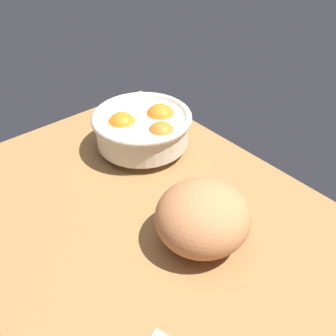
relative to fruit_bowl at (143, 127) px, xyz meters
The scene contains 3 objects.
ground_plane 22.34cm from the fruit_bowl, 37.64° to the right, with size 82.64×61.07×3.00cm, color olive.
fruit_bowl is the anchor object (origin of this frame).
bread_loaf 30.25cm from the fruit_bowl, 18.11° to the right, with size 16.47×16.14×11.23cm, color #C97B4A.
Camera 1 is at (41.72, -29.56, 51.02)cm, focal length 39.64 mm.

